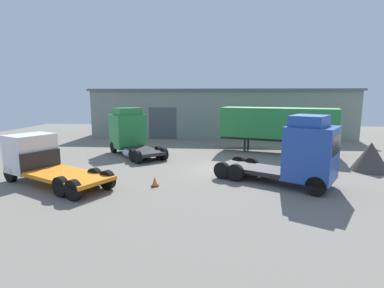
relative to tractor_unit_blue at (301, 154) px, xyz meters
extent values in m
plane|color=slate|center=(-4.17, 3.27, -1.87)|extent=(60.00, 60.00, 0.00)
cube|color=gray|center=(-4.17, 21.54, 0.86)|extent=(30.19, 8.54, 5.45)
cube|color=#565B60|center=(-4.17, 21.54, 3.71)|extent=(30.69, 9.04, 0.25)
cube|color=#4C5156|center=(-10.81, 17.30, -0.07)|extent=(3.20, 0.08, 3.60)
cube|color=#4C5156|center=(2.47, 17.30, -0.07)|extent=(3.20, 0.08, 3.60)
cube|color=#2347A3|center=(0.45, -0.29, 0.09)|extent=(3.34, 3.38, 2.88)
cube|color=#2347A3|center=(0.28, -0.18, 1.81)|extent=(2.52, 2.66, 0.60)
cube|color=black|center=(1.46, -0.88, 0.67)|extent=(1.14, 1.85, 1.04)
cube|color=#232326|center=(-2.35, 1.38, -1.23)|extent=(4.56, 3.82, 0.24)
cylinder|color=#B2B2B7|center=(-1.32, 1.93, -1.40)|extent=(1.23, 1.04, 0.56)
cylinder|color=black|center=(1.53, 0.35, -1.35)|extent=(1.04, 0.78, 1.03)
cylinder|color=black|center=(0.41, -1.54, -1.35)|extent=(1.04, 0.78, 1.03)
cylinder|color=black|center=(-2.36, 2.66, -1.35)|extent=(1.04, 0.78, 1.03)
cylinder|color=black|center=(-3.48, 0.77, -1.35)|extent=(1.04, 0.78, 1.03)
cylinder|color=black|center=(-3.13, 3.12, -1.35)|extent=(1.04, 0.78, 1.03)
cylinder|color=black|center=(-4.25, 1.23, -1.35)|extent=(1.04, 0.78, 1.03)
cube|color=#28843D|center=(0.61, 9.95, 0.77)|extent=(9.96, 5.20, 2.57)
cube|color=#232326|center=(0.61, 9.95, -0.64)|extent=(9.74, 4.48, 0.24)
cube|color=#232326|center=(-2.13, 9.94, -1.31)|extent=(0.20, 0.20, 1.11)
cube|color=#232326|center=(-1.67, 11.48, -1.31)|extent=(0.20, 0.20, 1.11)
cylinder|color=black|center=(3.19, 8.01, -1.38)|extent=(1.02, 0.57, 0.98)
cylinder|color=black|center=(3.83, 10.12, -1.38)|extent=(1.02, 0.57, 0.98)
cylinder|color=black|center=(4.14, 7.72, -1.38)|extent=(1.02, 0.57, 0.98)
cylinder|color=black|center=(4.78, 9.83, -1.38)|extent=(1.02, 0.57, 0.98)
cube|color=#28843D|center=(-12.40, 8.92, 0.05)|extent=(3.45, 3.44, 2.86)
cube|color=#28843D|center=(-12.28, 8.76, 1.76)|extent=(2.69, 2.63, 0.60)
cube|color=black|center=(-13.14, 9.83, 0.62)|extent=(1.68, 1.39, 1.03)
cube|color=#232326|center=(-10.44, 6.50, -1.26)|extent=(3.97, 4.23, 0.24)
cylinder|color=#B2B2B7|center=(-11.60, 6.33, -1.43)|extent=(1.13, 1.21, 0.56)
cylinder|color=black|center=(-13.64, 8.69, -1.38)|extent=(0.84, 0.94, 0.97)
cylinder|color=black|center=(-11.93, 10.08, -1.38)|extent=(0.84, 0.94, 0.97)
cylinder|color=black|center=(-10.97, 5.41, -1.38)|extent=(0.84, 0.94, 0.97)
cylinder|color=black|center=(-9.26, 6.79, -1.38)|extent=(0.84, 0.94, 0.97)
cylinder|color=black|center=(-10.40, 4.71, -1.38)|extent=(0.84, 0.94, 0.97)
cylinder|color=black|center=(-8.70, 6.09, -1.38)|extent=(0.84, 0.94, 0.97)
cube|color=silver|center=(-15.71, 0.24, -0.24)|extent=(2.80, 3.01, 2.20)
cube|color=black|center=(-16.52, 0.67, 0.15)|extent=(1.01, 1.82, 0.88)
cube|color=orange|center=(-12.64, -1.38, -1.16)|extent=(5.58, 4.48, 0.20)
cube|color=#232326|center=(-14.79, -0.24, -0.61)|extent=(1.23, 2.18, 1.10)
cylinder|color=black|center=(-16.59, -0.48, -1.34)|extent=(1.06, 0.75, 1.04)
cylinder|color=black|center=(-15.61, 1.38, -1.34)|extent=(1.06, 0.75, 1.04)
cylinder|color=black|center=(-12.31, -2.74, -1.34)|extent=(1.06, 0.75, 1.04)
cylinder|color=black|center=(-11.33, -0.88, -1.34)|extent=(1.06, 0.75, 1.04)
cylinder|color=black|center=(-11.43, -3.21, -1.34)|extent=(1.06, 0.75, 1.04)
cylinder|color=black|center=(-10.45, -1.35, -1.34)|extent=(1.06, 0.75, 1.04)
cone|color=#423D38|center=(5.61, 3.94, -0.89)|extent=(2.42, 2.42, 1.95)
cube|color=black|center=(-8.00, -0.63, -1.85)|extent=(0.40, 0.40, 0.04)
cone|color=orange|center=(-8.00, -0.63, -1.59)|extent=(0.36, 0.36, 0.55)
camera|label=1|loc=(-4.58, -16.47, 3.20)|focal=28.00mm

